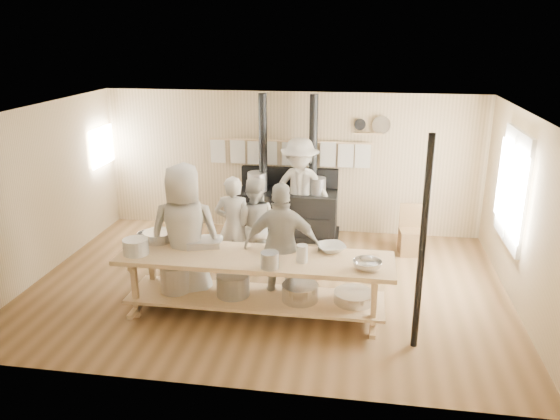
{
  "coord_description": "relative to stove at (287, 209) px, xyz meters",
  "views": [
    {
      "loc": [
        1.33,
        -7.31,
        3.65
      ],
      "look_at": [
        0.16,
        0.2,
        1.13
      ],
      "focal_mm": 35.0,
      "sensor_mm": 36.0,
      "label": 1
    }
  ],
  "objects": [
    {
      "name": "room_shell",
      "position": [
        0.01,
        -2.12,
        1.1
      ],
      "size": [
        7.0,
        7.0,
        7.0
      ],
      "color": "tan",
      "rests_on": "ground"
    },
    {
      "name": "cook_center",
      "position": [
        -1.0,
        -2.79,
        0.48
      ],
      "size": [
        1.06,
        0.77,
        1.99
      ],
      "primitive_type": "imported",
      "rotation": [
        0.0,
        0.0,
        3.29
      ],
      "color": "#A09A8E",
      "rests_on": "ground"
    },
    {
      "name": "bowl_steel_b",
      "position": [
        1.45,
        -3.2,
        0.39
      ],
      "size": [
        0.46,
        0.46,
        0.11
      ],
      "primitive_type": "imported",
      "rotation": [
        0.0,
        0.0,
        3.5
      ],
      "color": "silver",
      "rests_on": "prep_table"
    },
    {
      "name": "left_opening",
      "position": [
        -3.44,
        -0.12,
        1.08
      ],
      "size": [
        0.0,
        0.9,
        0.9
      ],
      "color": "white",
      "rests_on": "ground"
    },
    {
      "name": "towel_rail",
      "position": [
        0.01,
        0.28,
        1.03
      ],
      "size": [
        3.0,
        0.04,
        0.47
      ],
      "color": "tan",
      "rests_on": "ground"
    },
    {
      "name": "chair",
      "position": [
        2.21,
        -0.53,
        -0.27
      ],
      "size": [
        0.43,
        0.43,
        0.84
      ],
      "rotation": [
        0.0,
        0.0,
        0.09
      ],
      "color": "brown",
      "rests_on": "ground"
    },
    {
      "name": "bowl_steel_a",
      "position": [
        -1.54,
        -2.69,
        0.38
      ],
      "size": [
        0.49,
        0.49,
        0.11
      ],
      "primitive_type": "imported",
      "rotation": [
        0.0,
        0.0,
        0.64
      ],
      "color": "silver",
      "rests_on": "prep_table"
    },
    {
      "name": "support_post",
      "position": [
        2.06,
        -3.47,
        0.78
      ],
      "size": [
        0.08,
        0.08,
        2.6
      ],
      "primitive_type": "cylinder",
      "color": "black",
      "rests_on": "ground"
    },
    {
      "name": "prep_table",
      "position": [
        -0.0,
        -3.02,
        -0.0
      ],
      "size": [
        3.6,
        0.9,
        0.85
      ],
      "color": "tan",
      "rests_on": "ground"
    },
    {
      "name": "ground",
      "position": [
        0.01,
        -2.12,
        -0.52
      ],
      "size": [
        7.0,
        7.0,
        0.0
      ],
      "primitive_type": "plane",
      "color": "brown",
      "rests_on": "ground"
    },
    {
      "name": "pitcher",
      "position": [
        0.64,
        -3.1,
        0.44
      ],
      "size": [
        0.15,
        0.15,
        0.23
      ],
      "primitive_type": "cylinder",
      "rotation": [
        0.0,
        0.0,
        0.03
      ],
      "color": "silver",
      "rests_on": "prep_table"
    },
    {
      "name": "cook_far_left",
      "position": [
        -0.57,
        -1.79,
        0.27
      ],
      "size": [
        0.6,
        0.41,
        1.58
      ],
      "primitive_type": "imported",
      "rotation": [
        0.0,
        0.0,
        3.2
      ],
      "color": "#A09A8E",
      "rests_on": "ground"
    },
    {
      "name": "mixing_bowl_large",
      "position": [
        -1.43,
        -2.69,
        0.4
      ],
      "size": [
        0.44,
        0.44,
        0.13
      ],
      "primitive_type": "cylinder",
      "rotation": [
        0.0,
        0.0,
        0.04
      ],
      "color": "silver",
      "rests_on": "prep_table"
    },
    {
      "name": "stove",
      "position": [
        0.0,
        0.0,
        0.0
      ],
      "size": [
        1.9,
        0.75,
        2.6
      ],
      "color": "black",
      "rests_on": "ground"
    },
    {
      "name": "bowl_white_b",
      "position": [
        0.97,
        -2.69,
        0.38
      ],
      "size": [
        0.5,
        0.5,
        0.09
      ],
      "primitive_type": "imported",
      "rotation": [
        0.0,
        0.0,
        2.01
      ],
      "color": "silver",
      "rests_on": "prep_table"
    },
    {
      "name": "bucket_galv",
      "position": [
        0.26,
        -3.35,
        0.43
      ],
      "size": [
        0.24,
        0.24,
        0.21
      ],
      "primitive_type": "cylinder",
      "rotation": [
        0.0,
        0.0,
        0.09
      ],
      "color": "gray",
      "rests_on": "prep_table"
    },
    {
      "name": "window_right",
      "position": [
        3.48,
        -1.52,
        0.98
      ],
      "size": [
        0.09,
        1.5,
        1.65
      ],
      "color": "beige",
      "rests_on": "ground"
    },
    {
      "name": "cook_by_window",
      "position": [
        0.25,
        -0.17,
        0.41
      ],
      "size": [
        1.28,
        0.82,
        1.87
      ],
      "primitive_type": "imported",
      "rotation": [
        0.0,
        0.0,
        -0.11
      ],
      "color": "#A09A8E",
      "rests_on": "ground"
    },
    {
      "name": "back_wall_shelf",
      "position": [
        1.47,
        0.32,
        1.48
      ],
      "size": [
        0.63,
        0.14,
        0.32
      ],
      "color": "tan",
      "rests_on": "ground"
    },
    {
      "name": "roasting_pan",
      "position": [
        -0.76,
        -2.79,
        0.38
      ],
      "size": [
        0.51,
        0.42,
        0.1
      ],
      "primitive_type": "cube",
      "rotation": [
        0.0,
        0.0,
        0.33
      ],
      "color": "#B2B2B7",
      "rests_on": "prep_table"
    },
    {
      "name": "bowl_white_a",
      "position": [
        -0.68,
        -2.74,
        0.38
      ],
      "size": [
        0.44,
        0.44,
        0.09
      ],
      "primitive_type": "imported",
      "rotation": [
        0.0,
        0.0,
        0.2
      ],
      "color": "silver",
      "rests_on": "prep_table"
    },
    {
      "name": "cook_left",
      "position": [
        -0.29,
        -1.63,
        0.25
      ],
      "size": [
        0.78,
        0.63,
        1.54
      ],
      "primitive_type": "imported",
      "rotation": [
        0.0,
        0.0,
        3.2
      ],
      "color": "#A09A8E",
      "rests_on": "ground"
    },
    {
      "name": "cook_right",
      "position": [
        0.33,
        -2.73,
        0.36
      ],
      "size": [
        1.06,
        0.5,
        1.77
      ],
      "primitive_type": "imported",
      "rotation": [
        0.0,
        0.0,
        3.21
      ],
      "color": "#A09A8E",
      "rests_on": "ground"
    },
    {
      "name": "deep_bowl_enamel",
      "position": [
        -1.54,
        -3.18,
        0.43
      ],
      "size": [
        0.36,
        0.36,
        0.21
      ],
      "primitive_type": "cylinder",
      "rotation": [
        0.0,
        0.0,
        0.1
      ],
      "color": "silver",
      "rests_on": "prep_table"
    }
  ]
}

